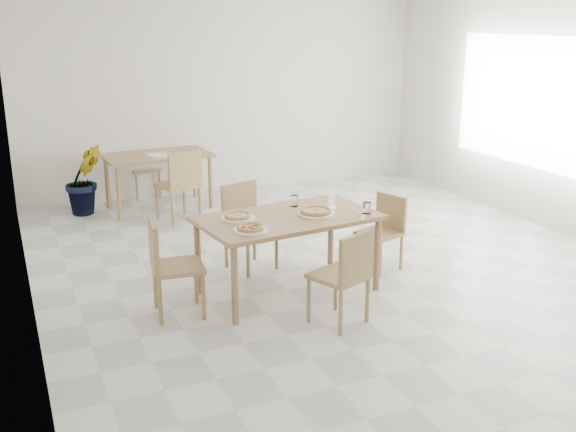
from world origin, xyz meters
name	(u,v)px	position (x,y,z in m)	size (l,w,h in m)	color
room	(546,104)	(2.98, 0.30, 1.50)	(7.28, 7.00, 7.00)	silver
main_table	(288,224)	(-0.75, -0.47, 0.68)	(1.73, 1.11, 0.75)	#A27F53
chair_south	(346,271)	(-0.59, -1.32, 0.48)	(0.54, 0.54, 0.83)	#9D7D4E
chair_north	(246,219)	(-0.87, 0.33, 0.51)	(0.54, 0.54, 0.88)	#9D7D4E
chair_west	(168,261)	(-1.90, -0.54, 0.50)	(0.47, 0.47, 0.87)	#9D7D4E
chair_east	(384,227)	(0.41, -0.28, 0.45)	(0.48, 0.48, 0.77)	#9D7D4E
plate_margherita	(316,214)	(-0.49, -0.53, 0.76)	(0.35, 0.35, 0.02)	white
plate_mushroom	(238,218)	(-1.20, -0.38, 0.76)	(0.31, 0.31, 0.02)	white
plate_pepperoni	(251,230)	(-1.22, -0.76, 0.76)	(0.30, 0.30, 0.02)	white
pizza_margherita	(316,211)	(-0.49, -0.53, 0.78)	(0.38, 0.38, 0.03)	tan
pizza_mushroom	(238,216)	(-1.20, -0.38, 0.78)	(0.25, 0.25, 0.03)	tan
pizza_pepperoni	(251,228)	(-1.22, -0.76, 0.78)	(0.31, 0.31, 0.03)	tan
tumbler_a	(294,201)	(-0.56, -0.18, 0.80)	(0.08, 0.08, 0.11)	white
tumbler_b	(367,208)	(-0.04, -0.68, 0.80)	(0.08, 0.08, 0.11)	white
napkin_holder	(330,201)	(-0.27, -0.37, 0.82)	(0.14, 0.12, 0.14)	silver
fork_a	(356,212)	(-0.12, -0.62, 0.75)	(0.02, 0.19, 0.01)	silver
fork_b	(311,200)	(-0.32, -0.06, 0.75)	(0.01, 0.16, 0.01)	silver
second_table	(158,161)	(-1.19, 2.90, 0.66)	(1.43, 0.87, 0.75)	#9D7D4E
chair_back_s	(181,181)	(-1.08, 2.14, 0.54)	(0.56, 0.56, 0.92)	#9D7D4E
chair_back_n	(143,165)	(-1.24, 3.67, 0.46)	(0.41, 0.41, 0.79)	#9D7D4E
plate_empty	(158,155)	(-1.21, 2.78, 0.76)	(0.29, 0.29, 0.02)	white
potted_plant	(85,179)	(-2.14, 3.02, 0.46)	(0.51, 0.41, 0.93)	#1B5D20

